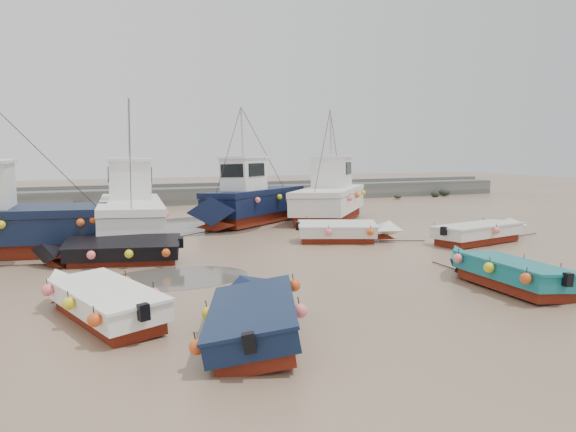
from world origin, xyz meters
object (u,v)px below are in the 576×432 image
at_px(dinghy_1, 258,312).
at_px(cabin_boat_2, 248,199).
at_px(dinghy_3, 483,230).
at_px(cabin_boat_3, 332,197).
at_px(person, 76,241).
at_px(dinghy_2, 505,269).
at_px(dinghy_4, 113,249).
at_px(dinghy_5, 345,229).
at_px(cabin_boat_1, 130,212).
at_px(dinghy_0, 101,296).

bearing_deg(dinghy_1, cabin_boat_2, 92.03).
distance_m(dinghy_3, cabin_boat_2, 12.15).
distance_m(cabin_boat_3, person, 14.05).
height_order(dinghy_2, dinghy_4, same).
bearing_deg(dinghy_4, dinghy_5, -71.07).
distance_m(dinghy_2, cabin_boat_2, 16.21).
distance_m(dinghy_1, cabin_boat_2, 18.17).
bearing_deg(dinghy_5, dinghy_4, -62.48).
height_order(dinghy_3, dinghy_4, same).
relative_size(cabin_boat_1, cabin_boat_2, 1.23).
bearing_deg(cabin_boat_2, dinghy_4, 99.72).
distance_m(dinghy_0, dinghy_5, 13.13).
bearing_deg(dinghy_5, person, -91.06).
bearing_deg(dinghy_2, dinghy_4, 145.21).
bearing_deg(dinghy_1, cabin_boat_3, 78.44).
xyz_separation_m(dinghy_4, cabin_boat_3, (12.80, 7.88, 0.80)).
relative_size(dinghy_1, dinghy_3, 0.94).
xyz_separation_m(dinghy_2, cabin_boat_2, (-2.48, 16.00, 0.80)).
bearing_deg(dinghy_2, dinghy_1, -168.19).
xyz_separation_m(dinghy_4, dinghy_5, (9.86, 0.88, 0.01)).
bearing_deg(cabin_boat_1, dinghy_4, -97.84).
height_order(dinghy_0, person, dinghy_0).
distance_m(dinghy_2, dinghy_5, 8.93).
distance_m(dinghy_3, person, 17.81).
bearing_deg(cabin_boat_2, person, 69.22).
bearing_deg(dinghy_5, dinghy_0, -32.73).
distance_m(cabin_boat_1, cabin_boat_2, 7.35).
relative_size(dinghy_2, dinghy_3, 0.91).
relative_size(cabin_boat_2, cabin_boat_3, 1.02).
distance_m(dinghy_4, cabin_boat_3, 15.05).
height_order(dinghy_1, cabin_boat_2, cabin_boat_2).
bearing_deg(dinghy_1, cabin_boat_1, 113.93).
bearing_deg(dinghy_4, dinghy_2, -114.15).
bearing_deg(dinghy_0, cabin_boat_2, 42.67).
height_order(dinghy_2, dinghy_3, same).
bearing_deg(cabin_boat_2, dinghy_5, 160.32).
bearing_deg(dinghy_3, cabin_boat_1, -125.67).
distance_m(dinghy_0, dinghy_4, 6.69).
bearing_deg(dinghy_1, dinghy_5, 73.03).
xyz_separation_m(cabin_boat_1, cabin_boat_3, (11.56, 3.19, 0.02)).
distance_m(dinghy_2, dinghy_3, 8.16).
xyz_separation_m(dinghy_2, dinghy_5, (-0.44, 8.92, 0.01)).
distance_m(dinghy_0, cabin_boat_2, 17.02).
bearing_deg(cabin_boat_2, cabin_boat_1, 80.62).
distance_m(dinghy_1, dinghy_2, 8.28).
xyz_separation_m(dinghy_0, dinghy_4, (0.92, 6.62, 0.00)).
xyz_separation_m(dinghy_2, dinghy_4, (-10.30, 8.04, -0.01)).
height_order(dinghy_4, person, dinghy_4).
height_order(dinghy_1, cabin_boat_1, cabin_boat_1).
xyz_separation_m(dinghy_1, dinghy_2, (8.18, 1.24, 0.01)).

